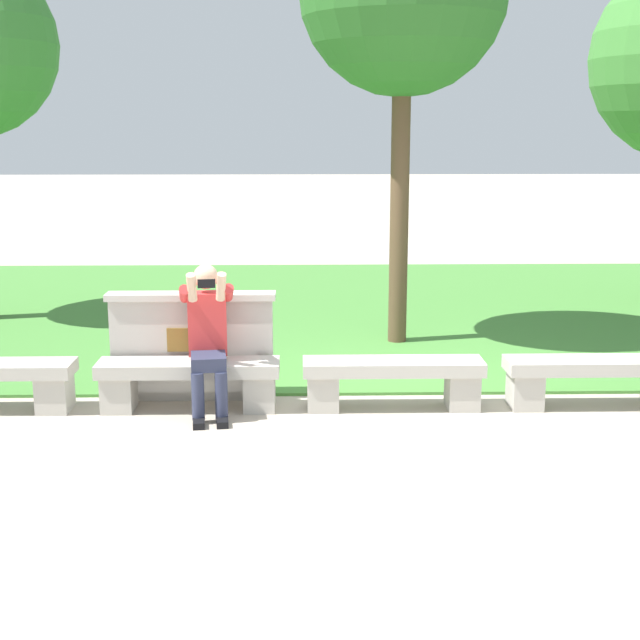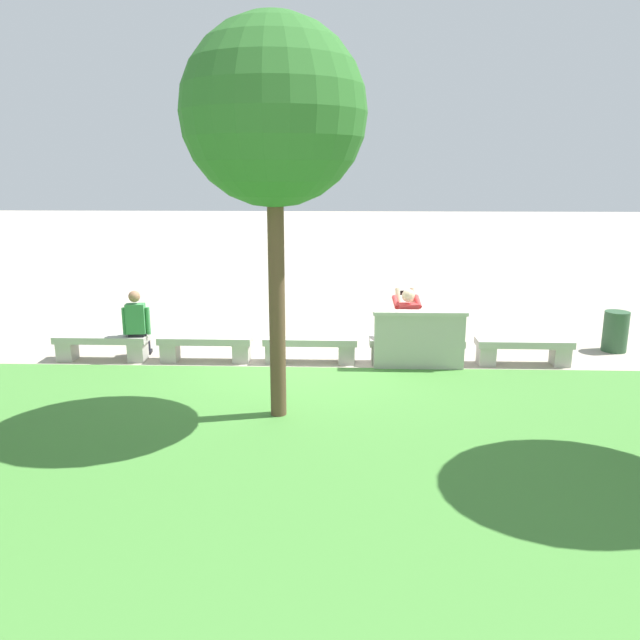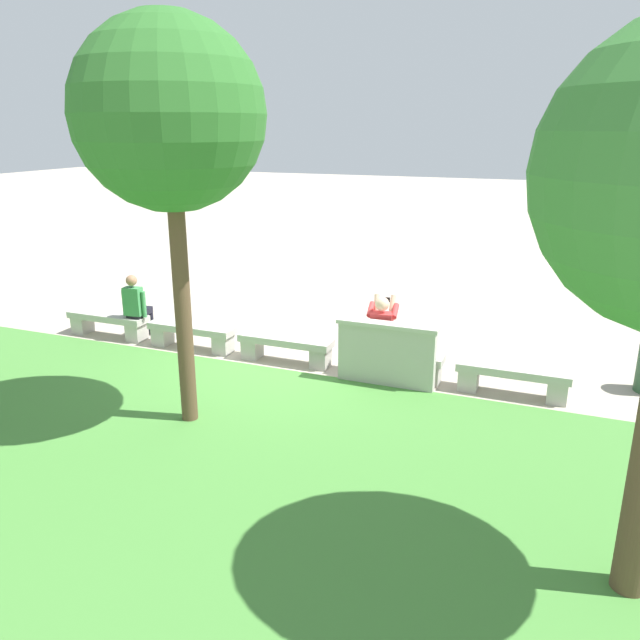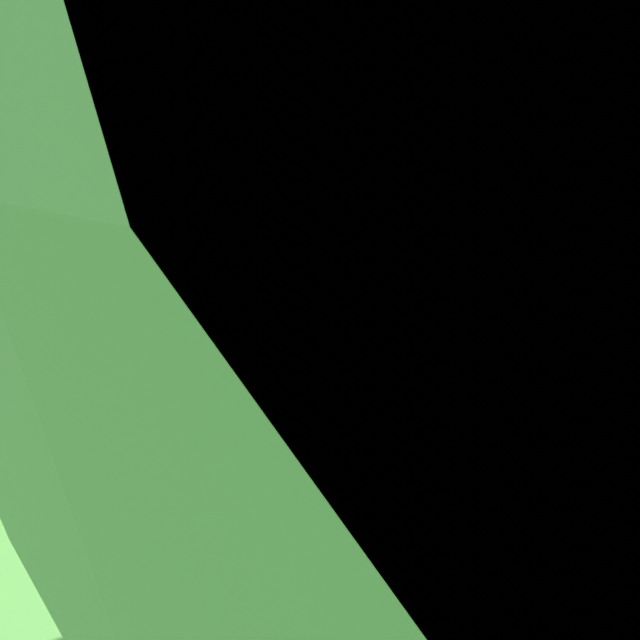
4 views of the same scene
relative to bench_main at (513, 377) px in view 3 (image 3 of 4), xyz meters
name	(u,v)px [view 3 (image 3 of 4)]	position (x,y,z in m)	size (l,w,h in m)	color
ground_plane	(286,362)	(3.68, 0.00, -0.29)	(80.00, 80.00, 0.00)	#B2A593
grass_strip	(116,499)	(3.68, 4.38, -0.27)	(20.99, 8.00, 0.03)	#478438
bench_main	(513,377)	(0.00, 0.00, 0.00)	(1.63, 0.40, 0.45)	#B7B2A8
bench_near	(392,360)	(1.84, 0.00, 0.00)	(1.63, 0.40, 0.45)	#B7B2A8
bench_mid	(286,346)	(3.68, 0.00, 0.00)	(1.63, 0.40, 0.45)	#B7B2A8
bench_far	(192,333)	(5.52, 0.00, 0.00)	(1.63, 0.40, 0.45)	#B7B2A8
bench_end	(109,322)	(7.36, 0.00, 0.00)	(1.63, 0.40, 0.45)	#B7B2A8
backrest_wall_with_plaque	(386,354)	(1.84, 0.34, 0.23)	(1.55, 0.24, 1.01)	#B7B2A8
person_photographer	(382,331)	(2.03, -0.08, 0.45)	(0.50, 0.75, 1.32)	black
person_distant	(137,305)	(6.72, -0.07, 0.38)	(0.48, 0.70, 1.26)	black
backpack	(135,308)	(6.71, 0.00, 0.34)	(0.28, 0.24, 0.43)	black
tree_behind_wall	(170,116)	(3.99, 2.46, 3.65)	(2.30, 2.30, 5.11)	brown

